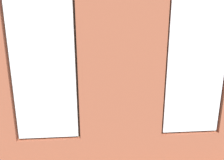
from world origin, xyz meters
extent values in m
cube|color=#99663D|center=(0.00, 0.00, -0.05)|extent=(6.62, 5.62, 0.10)
cube|color=#9E5138|center=(0.00, 2.43, 1.73)|extent=(1.15, 0.16, 3.46)
cube|color=#9E5138|center=(-1.00, 2.43, 0.36)|extent=(0.86, 0.16, 0.71)
cube|color=white|center=(-1.00, 2.47, 1.85)|extent=(0.80, 0.03, 2.22)
cube|color=#38281E|center=(-1.00, 2.41, 1.85)|extent=(0.86, 0.04, 2.28)
cube|color=#9E5138|center=(1.00, 2.43, 0.36)|extent=(0.86, 0.16, 0.71)
cube|color=white|center=(1.00, 2.47, 1.85)|extent=(0.80, 0.03, 2.22)
cube|color=#38281E|center=(1.00, 2.41, 1.85)|extent=(0.86, 0.04, 2.28)
cube|color=tan|center=(0.00, 2.33, 0.68)|extent=(3.07, 0.24, 0.06)
cube|color=black|center=(0.00, 2.34, 2.34)|extent=(0.42, 0.03, 0.55)
cube|color=#389360|center=(0.00, 2.32, 2.34)|extent=(0.36, 0.01, 0.49)
cube|color=black|center=(-0.13, 1.73, 0.21)|extent=(1.90, 0.85, 0.42)
cube|color=black|center=(-0.13, 2.05, 0.61)|extent=(1.90, 0.24, 0.38)
cube|color=black|center=(-0.97, 1.73, 0.52)|extent=(0.22, 0.85, 0.24)
cube|color=black|center=(0.71, 1.73, 0.52)|extent=(0.22, 0.85, 0.24)
cube|color=#232326|center=(-0.50, 1.69, 0.48)|extent=(0.67, 0.65, 0.12)
cube|color=#232326|center=(0.23, 1.69, 0.48)|extent=(0.67, 0.65, 0.12)
cube|color=black|center=(-2.26, 0.34, 0.21)|extent=(0.98, 1.99, 0.42)
cube|color=black|center=(-2.59, 0.36, 0.61)|extent=(0.37, 1.95, 0.38)
cube|color=black|center=(-2.32, -0.52, 0.52)|extent=(0.86, 0.28, 0.24)
cube|color=black|center=(-2.20, 1.20, 0.52)|extent=(0.86, 0.28, 0.24)
cube|color=#232326|center=(-2.25, -0.04, 0.48)|extent=(0.69, 0.73, 0.12)
cube|color=#232326|center=(-2.20, 0.71, 0.48)|extent=(0.69, 0.73, 0.12)
cube|color=olive|center=(-0.15, -0.37, 0.38)|extent=(1.39, 0.78, 0.04)
cube|color=olive|center=(-0.78, -0.70, 0.18)|extent=(0.07, 0.07, 0.36)
cube|color=olive|center=(0.49, -0.70, 0.18)|extent=(0.07, 0.07, 0.36)
cube|color=olive|center=(-0.78, -0.04, 0.18)|extent=(0.07, 0.07, 0.36)
cube|color=olive|center=(0.49, -0.04, 0.18)|extent=(0.07, 0.07, 0.36)
cylinder|color=#B23D38|center=(-0.25, -0.25, 0.44)|extent=(0.07, 0.07, 0.08)
cylinder|color=#B7333D|center=(-0.53, -0.51, 0.45)|extent=(0.08, 0.08, 0.09)
cylinder|color=brown|center=(0.27, -0.25, 0.44)|extent=(0.12, 0.12, 0.08)
sphere|color=#337F38|center=(0.27, -0.25, 0.55)|extent=(0.14, 0.14, 0.14)
cube|color=#B2B2B7|center=(0.03, -0.47, 0.41)|extent=(0.06, 0.17, 0.02)
cube|color=black|center=(2.66, -0.57, 0.26)|extent=(1.15, 0.42, 0.53)
cube|color=black|center=(2.66, -0.57, 0.55)|extent=(0.47, 0.20, 0.05)
cube|color=black|center=(2.66, -0.57, 0.61)|extent=(0.06, 0.04, 0.06)
cube|color=black|center=(2.66, -0.57, 0.97)|extent=(1.07, 0.04, 0.66)
cube|color=black|center=(2.66, -0.59, 0.97)|extent=(1.02, 0.01, 0.61)
cylinder|color=olive|center=(1.03, -1.60, 0.14)|extent=(0.53, 0.53, 0.28)
ellipsoid|color=silver|center=(1.03, -1.60, 0.49)|extent=(1.18, 1.18, 0.47)
ellipsoid|color=navy|center=(1.12, -1.60, 0.60)|extent=(0.44, 0.44, 0.18)
cylinder|color=#47423D|center=(2.11, 0.45, 0.16)|extent=(0.28, 0.28, 0.33)
cylinder|color=brown|center=(2.11, 0.45, 0.40)|extent=(0.04, 0.04, 0.14)
ellipsoid|color=#3D8E42|center=(2.11, 0.45, 0.74)|extent=(0.62, 0.62, 0.55)
cylinder|color=beige|center=(-1.53, 1.73, 0.15)|extent=(0.31, 0.31, 0.29)
cylinder|color=brown|center=(-1.53, 1.73, 0.38)|extent=(0.05, 0.05, 0.17)
ellipsoid|color=#3D8E42|center=(-1.53, 1.73, 0.69)|extent=(0.52, 0.52, 0.46)
cylinder|color=brown|center=(-1.08, -0.55, 0.09)|extent=(0.16, 0.16, 0.19)
cylinder|color=brown|center=(-1.08, -0.55, 0.23)|extent=(0.02, 0.02, 0.08)
ellipsoid|color=#337F38|center=(-1.08, -0.55, 0.37)|extent=(0.29, 0.29, 0.20)
camera|label=1|loc=(0.37, 5.24, 2.29)|focal=35.00mm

